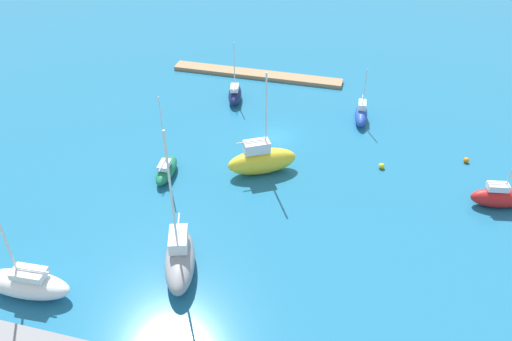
# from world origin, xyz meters

# --- Properties ---
(water) EXTENTS (160.00, 160.00, 0.00)m
(water) POSITION_xyz_m (0.00, 0.00, 0.00)
(water) COLOR #1E668C
(water) RESTS_ON ground
(pier_dock) EXTENTS (25.30, 2.38, 0.56)m
(pier_dock) POSITION_xyz_m (6.34, -15.74, 0.28)
(pier_dock) COLOR #997A56
(pier_dock) RESTS_ON ground
(sailboat_white_near_pier) EXTENTS (8.00, 2.99, 11.42)m
(sailboat_white_near_pier) POSITION_xyz_m (14.72, 29.32, 1.27)
(sailboat_white_near_pier) COLOR white
(sailboat_white_near_pier) RESTS_ON water
(sailboat_blue_mid_basin) EXTENTS (1.99, 5.26, 7.44)m
(sailboat_blue_mid_basin) POSITION_xyz_m (-9.80, -6.55, 1.00)
(sailboat_blue_mid_basin) COLOR #2347B2
(sailboat_blue_mid_basin) RESTS_ON water
(sailboat_green_far_north) EXTENTS (2.15, 5.35, 9.74)m
(sailboat_green_far_north) POSITION_xyz_m (9.78, 10.82, 0.89)
(sailboat_green_far_north) COLOR #19724C
(sailboat_green_far_north) RESTS_ON water
(sailboat_navy_lone_south) EXTENTS (2.81, 5.42, 8.27)m
(sailboat_navy_lone_south) POSITION_xyz_m (7.36, -7.70, 1.02)
(sailboat_navy_lone_south) COLOR #141E4C
(sailboat_navy_lone_south) RESTS_ON water
(sailboat_red_west_end) EXTENTS (5.93, 2.80, 9.05)m
(sailboat_red_west_end) POSITION_xyz_m (-24.96, 7.11, 1.18)
(sailboat_red_west_end) COLOR red
(sailboat_red_west_end) RESTS_ON water
(sailboat_yellow_along_channel) EXTENTS (7.96, 5.97, 12.12)m
(sailboat_yellow_along_channel) POSITION_xyz_m (-0.16, 7.45, 1.66)
(sailboat_yellow_along_channel) COLOR yellow
(sailboat_yellow_along_channel) RESTS_ON water
(sailboat_gray_off_beacon) EXTENTS (4.89, 8.14, 14.99)m
(sailboat_gray_off_beacon) POSITION_xyz_m (3.19, 23.65, 1.57)
(sailboat_gray_off_beacon) COLOR gray
(sailboat_gray_off_beacon) RESTS_ON water
(mooring_buoy_orange) EXTENTS (0.63, 0.63, 0.63)m
(mooring_buoy_orange) POSITION_xyz_m (-22.41, -0.24, 0.32)
(mooring_buoy_orange) COLOR orange
(mooring_buoy_orange) RESTS_ON water
(mooring_buoy_yellow) EXTENTS (0.66, 0.66, 0.66)m
(mooring_buoy_yellow) POSITION_xyz_m (-13.09, 3.37, 0.33)
(mooring_buoy_yellow) COLOR yellow
(mooring_buoy_yellow) RESTS_ON water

